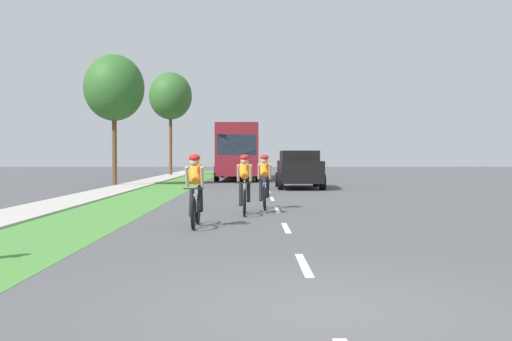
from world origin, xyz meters
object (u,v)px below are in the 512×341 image
at_px(suv_black, 299,168).
at_px(cyclist_lead, 196,190).
at_px(cyclist_distant, 264,181).
at_px(bus_maroon, 239,149).
at_px(street_tree_near, 114,88).
at_px(street_tree_far, 170,96).
at_px(cyclist_trailing, 245,184).

bearing_deg(suv_black, cyclist_lead, -102.57).
xyz_separation_m(cyclist_lead, suv_black, (3.48, 15.62, 0.14)).
xyz_separation_m(cyclist_distant, bus_maroon, (-1.23, 22.49, 1.17)).
height_order(suv_black, street_tree_near, street_tree_near).
relative_size(street_tree_near, street_tree_far, 0.83).
bearing_deg(bus_maroon, street_tree_far, 125.83).
bearing_deg(cyclist_lead, street_tree_near, 108.09).
bearing_deg(cyclist_distant, cyclist_lead, -109.68).
distance_m(cyclist_trailing, bus_maroon, 24.21).
xyz_separation_m(cyclist_lead, cyclist_trailing, (1.02, 2.72, 0.00)).
height_order(cyclist_trailing, suv_black, suv_black).
xyz_separation_m(suv_black, street_tree_near, (-9.36, 2.36, 4.09)).
height_order(suv_black, bus_maroon, bus_maroon).
bearing_deg(cyclist_distant, street_tree_near, 118.76).
xyz_separation_m(cyclist_lead, bus_maroon, (0.35, 26.89, 1.17)).
bearing_deg(cyclist_lead, street_tree_far, 98.60).
distance_m(cyclist_lead, suv_black, 16.01).
height_order(street_tree_near, street_tree_far, street_tree_far).
relative_size(cyclist_lead, bus_maroon, 0.15).
bearing_deg(cyclist_lead, suv_black, 77.43).
height_order(cyclist_distant, suv_black, suv_black).
relative_size(cyclist_distant, suv_black, 0.37).
height_order(cyclist_trailing, street_tree_near, street_tree_near).
distance_m(suv_black, street_tree_near, 10.48).
relative_size(cyclist_distant, street_tree_near, 0.25).
height_order(cyclist_distant, street_tree_far, street_tree_far).
relative_size(cyclist_trailing, street_tree_far, 0.21).
bearing_deg(cyclist_trailing, street_tree_near, 114.33).
bearing_deg(street_tree_far, bus_maroon, -54.17).
distance_m(suv_black, street_tree_far, 21.58).
distance_m(street_tree_near, street_tree_far, 16.71).
bearing_deg(suv_black, bus_maroon, 105.54).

